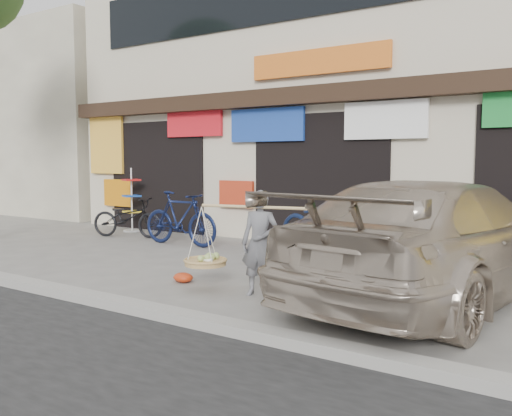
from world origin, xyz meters
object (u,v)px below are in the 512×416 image
Objects in this scene: street_vendor at (260,248)px; bike_0 at (128,218)px; bike_2 at (326,226)px; suv at (437,240)px; bike_3 at (362,229)px; display_rack at (132,206)px; bike_1 at (180,218)px.

bike_0 is (-5.40, 2.76, -0.17)m from street_vendor.
bike_2 is at bearing 86.81° from street_vendor.
bike_2 is at bearing -28.25° from suv.
suv is at bearing 16.91° from street_vendor.
bike_2 and bike_3 have the same top height.
suv is 3.50× the size of display_rack.
display_rack reaches higher than bike_0.
bike_2 is at bearing 107.32° from bike_3.
bike_2 is 0.69m from bike_3.
street_vendor is 0.93× the size of bike_3.
display_rack is (-6.07, 3.54, 0.01)m from street_vendor.
bike_0 is 4.95m from bike_2.
bike_3 is (0.69, 0.00, 0.00)m from bike_2.
bike_1 is at bearing 112.32° from bike_2.
bike_0 is 1.10× the size of display_rack.
bike_2 is 0.41× the size of suv.
street_vendor is 2.87m from bike_2.
suv is at bearing -108.60° from bike_2.
display_rack is (-2.44, 0.99, 0.07)m from bike_1.
street_vendor is 2.84m from bike_3.
suv reaches higher than bike_1.
street_vendor is at bearing -126.31° from bike_1.
suv is at bearing -16.98° from display_rack.
suv is at bearing -118.07° from bike_3.
bike_2 reaches higher than bike_1.
suv is at bearing -120.32° from bike_0.
bike_1 is 2.63m from display_rack.
bike_3 reaches higher than bike_1.
display_rack is at bearing -9.30° from suv.
street_vendor is 2.24m from suv.
bike_3 is at bearing -72.68° from bike_2.
bike_3 is at bearing -37.71° from suv.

